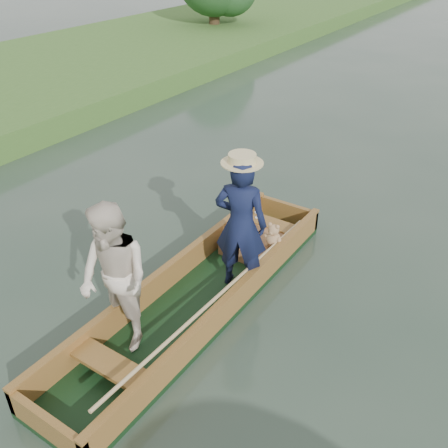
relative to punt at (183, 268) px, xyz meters
The scene contains 2 objects.
ground 0.74m from the punt, 73.29° to the left, with size 120.00×120.00×0.00m, color #283D30.
punt is the anchor object (origin of this frame).
Camera 1 is at (3.11, -4.06, 4.39)m, focal length 40.00 mm.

